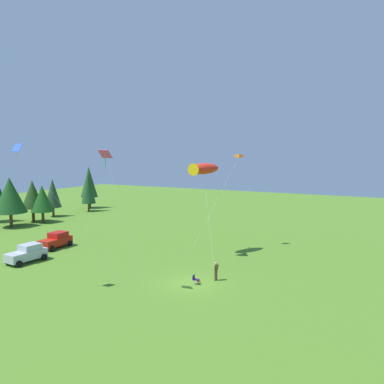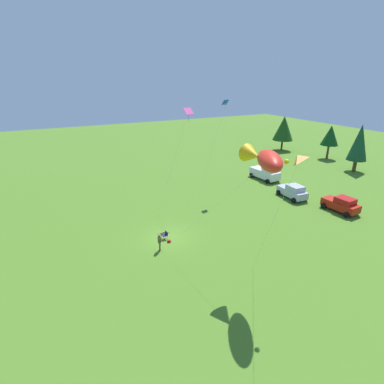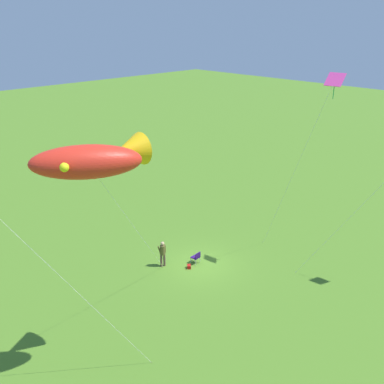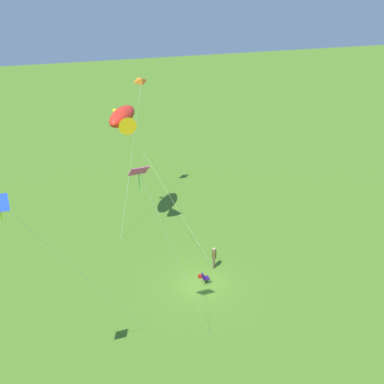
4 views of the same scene
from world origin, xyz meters
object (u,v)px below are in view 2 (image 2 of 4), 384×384
Objects in this scene: person_kite_flyer at (159,241)px; kite_diamond_blue at (224,107)px; backpack_on_grass at (169,241)px; truck_white_pickup at (266,173)px; folding_chair at (165,235)px; kite_diamond_rainbow at (188,115)px; car_red_sedan at (341,204)px; kite_large_fish at (265,159)px; kite_delta_orange at (297,159)px; car_silver_compact at (293,191)px.

person_kite_flyer is 0.14× the size of kite_diamond_blue.
backpack_on_grass is 23.68m from truck_white_pickup.
folding_chair is (-1.75, 1.28, -0.53)m from person_kite_flyer.
kite_diamond_blue is 7.01m from kite_diamond_rainbow.
kite_diamond_blue is at bearing 127.53° from backpack_on_grass.
kite_large_fish is (5.68, -17.37, 8.98)m from car_red_sedan.
person_kite_flyer is 12.71m from kite_large_fish.
kite_delta_orange is 0.98× the size of kite_diamond_rainbow.
folding_chair is 0.08× the size of kite_large_fish.
truck_white_pickup is at bearing 176.61° from car_red_sedan.
folding_chair is 0.07× the size of kite_diamond_blue.
car_red_sedan is at bearing 165.03° from folding_chair.
person_kite_flyer reaches higher than folding_chair.
person_kite_flyer is 2.12× the size of folding_chair.
truck_white_pickup is 33.11m from kite_delta_orange.
backpack_on_grass is at bearing -155.94° from kite_large_fish.
kite_diamond_blue is (-5.88, -7.52, 10.61)m from car_silver_compact.
kite_diamond_rainbow reaches higher than truck_white_pickup.
folding_chair is at bearing -173.87° from backpack_on_grass.
car_red_sedan is at bearing 82.47° from backpack_on_grass.
folding_chair is 19.35m from car_silver_compact.
car_red_sedan is 0.41× the size of kite_large_fish.
truck_white_pickup reaches higher than car_silver_compact.
car_red_sedan is 0.36× the size of kite_diamond_rainbow.
car_red_sedan is at bearing 60.70° from kite_diamond_rainbow.
kite_diamond_rainbow is at bearing -99.23° from car_silver_compact.
truck_white_pickup is at bearing 138.17° from kite_large_fish.
kite_diamond_rainbow is (-19.81, 3.93, -0.12)m from kite_delta_orange.
kite_diamond_rainbow is at bearing -139.49° from folding_chair.
kite_large_fish is 0.89× the size of kite_diamond_rainbow.
car_red_sedan is at bearing 39.17° from kite_diamond_blue.
person_kite_flyer is at bearing -53.57° from backpack_on_grass.
car_silver_compact is (-3.04, 19.13, 0.84)m from backpack_on_grass.
folding_chair is at bearing -174.77° from kite_delta_orange.
person_kite_flyer is 14.13m from kite_diamond_rainbow.
person_kite_flyer is 0.34× the size of truck_white_pickup.
folding_chair is at bearing -108.91° from person_kite_flyer.
person_kite_flyer is 0.40× the size of car_red_sedan.
person_kite_flyer is at bearing -98.42° from car_red_sedan.
kite_delta_orange is at bearing 5.18° from backpack_on_grass.
truck_white_pickup is (-11.81, 22.40, 0.08)m from person_kite_flyer.
car_silver_compact is (-4.04, 20.49, -0.07)m from person_kite_flyer.
car_silver_compact reaches higher than person_kite_flyer.
car_silver_compact is 14.27m from kite_diamond_blue.
kite_diamond_rainbow is (-6.18, 5.16, 11.19)m from backpack_on_grass.
kite_delta_orange is at bearing 118.83° from person_kite_flyer.
person_kite_flyer is 16.57m from kite_delta_orange.
kite_diamond_blue reaches higher than kite_delta_orange.
kite_diamond_rainbow is at bearing 140.11° from backpack_on_grass.
backpack_on_grass is 13.79m from kite_diamond_rainbow.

